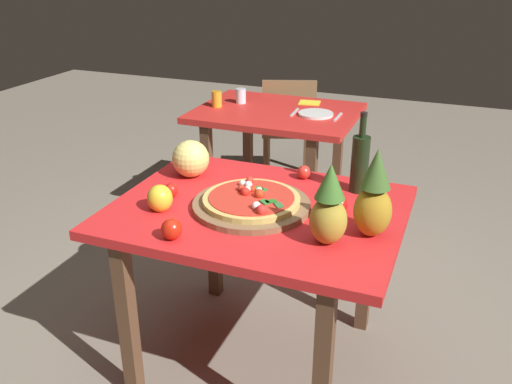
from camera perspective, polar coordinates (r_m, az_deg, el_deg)
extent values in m
plane|color=gray|center=(2.68, 0.16, -16.69)|extent=(10.00, 10.00, 0.00)
cube|color=brown|center=(2.32, -13.14, -13.08)|extent=(0.06, 0.06, 0.74)
cube|color=brown|center=(2.05, 6.91, -18.35)|extent=(0.06, 0.06, 0.74)
cube|color=brown|center=(2.90, -4.36, -4.32)|extent=(0.06, 0.06, 0.74)
cube|color=brown|center=(2.69, 11.42, -7.24)|extent=(0.06, 0.06, 0.74)
cube|color=red|center=(2.25, 0.18, -2.01)|extent=(1.17, 0.90, 0.04)
cube|color=brown|center=(3.57, -5.03, 1.30)|extent=(0.06, 0.06, 0.74)
cube|color=brown|center=(3.34, 5.64, -0.39)|extent=(0.06, 0.06, 0.74)
cube|color=brown|center=(4.15, -0.84, 4.75)|extent=(0.06, 0.06, 0.74)
cube|color=brown|center=(3.96, 8.44, 3.48)|extent=(0.06, 0.06, 0.74)
cube|color=red|center=(3.61, 2.14, 8.19)|extent=(1.03, 0.79, 0.04)
cube|color=brown|center=(4.62, 5.26, 4.53)|extent=(0.04, 0.04, 0.41)
cube|color=brown|center=(4.61, 1.15, 4.59)|extent=(0.04, 0.04, 0.41)
cube|color=brown|center=(4.31, 5.49, 3.05)|extent=(0.04, 0.04, 0.41)
cube|color=brown|center=(4.30, 1.09, 3.12)|extent=(0.04, 0.04, 0.41)
cube|color=brown|center=(4.38, 3.32, 6.61)|extent=(0.51, 0.51, 0.04)
cube|color=brown|center=(4.14, 3.44, 8.76)|extent=(0.39, 0.17, 0.40)
cylinder|color=brown|center=(2.23, -0.47, -1.37)|extent=(0.48, 0.48, 0.02)
cylinder|color=#D2B65F|center=(2.22, -0.47, -0.82)|extent=(0.40, 0.40, 0.02)
cylinder|color=red|center=(2.22, -0.47, -0.52)|extent=(0.35, 0.35, 0.00)
sphere|color=red|center=(2.35, -0.64, 1.22)|extent=(0.03, 0.03, 0.03)
sphere|color=red|center=(2.26, -0.38, 0.27)|extent=(0.03, 0.03, 0.03)
sphere|color=red|center=(2.08, 0.57, -1.90)|extent=(0.04, 0.04, 0.04)
sphere|color=red|center=(2.27, -1.51, 0.35)|extent=(0.03, 0.03, 0.03)
sphere|color=red|center=(2.23, -1.11, -0.01)|extent=(0.04, 0.04, 0.04)
sphere|color=red|center=(2.24, -1.24, 0.06)|extent=(0.04, 0.04, 0.04)
sphere|color=red|center=(2.21, 0.33, -0.22)|extent=(0.04, 0.04, 0.04)
cube|color=#36763A|center=(2.14, 2.38, -1.35)|extent=(0.05, 0.05, 0.00)
cube|color=#2B8424|center=(2.09, 0.61, -1.98)|extent=(0.03, 0.05, 0.00)
cube|color=#257521|center=(2.28, 0.13, 0.37)|extent=(0.05, 0.05, 0.00)
cube|color=#2D8333|center=(2.26, 0.62, 0.18)|extent=(0.04, 0.05, 0.00)
cube|color=#2D7D31|center=(2.16, 0.92, -1.03)|extent=(0.05, 0.05, 0.00)
cube|color=#267422|center=(2.17, 1.55, -0.97)|extent=(0.05, 0.05, 0.00)
cube|color=#217B27|center=(2.27, 0.22, 0.21)|extent=(0.05, 0.05, 0.00)
sphere|color=white|center=(2.25, 0.32, 0.17)|extent=(0.03, 0.03, 0.03)
sphere|color=white|center=(2.26, -0.86, 0.28)|extent=(0.03, 0.03, 0.03)
sphere|color=white|center=(2.11, 0.02, -1.45)|extent=(0.04, 0.04, 0.04)
sphere|color=silver|center=(2.30, -0.79, 0.76)|extent=(0.03, 0.03, 0.03)
sphere|color=white|center=(2.31, -1.39, 0.90)|extent=(0.03, 0.03, 0.03)
cylinder|color=black|center=(2.39, 10.71, 2.83)|extent=(0.08, 0.08, 0.25)
cylinder|color=black|center=(2.33, 11.03, 6.67)|extent=(0.03, 0.03, 0.09)
cylinder|color=black|center=(2.32, 11.13, 7.92)|extent=(0.03, 0.03, 0.02)
ellipsoid|color=#AE8121|center=(2.04, 11.99, -1.98)|extent=(0.14, 0.14, 0.19)
cone|color=#3E6328|center=(1.97, 12.41, 2.43)|extent=(0.11, 0.11, 0.15)
ellipsoid|color=#AB9231|center=(1.96, 7.49, -2.96)|extent=(0.13, 0.13, 0.17)
cone|color=#3F722A|center=(1.90, 7.74, 1.12)|extent=(0.11, 0.11, 0.13)
sphere|color=#EFE177|center=(2.53, -6.78, 3.45)|extent=(0.17, 0.17, 0.17)
ellipsoid|color=yellow|center=(2.23, -9.93, -0.65)|extent=(0.10, 0.10, 0.11)
sphere|color=red|center=(2.52, 5.00, 2.07)|extent=(0.06, 0.06, 0.06)
sphere|color=red|center=(2.01, -8.75, -3.83)|extent=(0.08, 0.08, 0.08)
sphere|color=red|center=(2.35, -8.81, 0.19)|extent=(0.06, 0.06, 0.06)
sphere|color=red|center=(2.21, 8.60, -1.27)|extent=(0.07, 0.07, 0.07)
cylinder|color=orange|center=(3.68, -4.09, 9.60)|extent=(0.07, 0.07, 0.10)
cylinder|color=silver|center=(3.76, -1.59, 9.93)|extent=(0.07, 0.07, 0.10)
cylinder|color=white|center=(3.51, 6.22, 8.05)|extent=(0.22, 0.22, 0.02)
cube|color=silver|center=(3.55, 4.02, 8.25)|extent=(0.03, 0.18, 0.01)
cube|color=silver|center=(3.48, 8.46, 7.71)|extent=(0.02, 0.18, 0.01)
cube|color=yellow|center=(3.78, 5.56, 9.20)|extent=(0.16, 0.14, 0.01)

